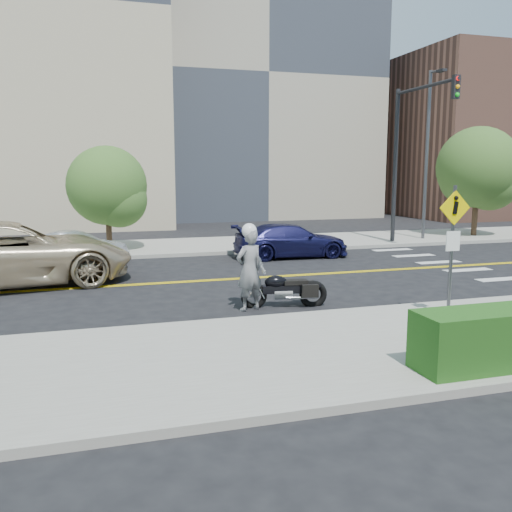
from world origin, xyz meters
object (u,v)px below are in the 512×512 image
object	(u,v)px
parked_car_silver	(74,249)
parked_car_blue	(291,241)
pedestrian_sign	(453,238)
motorcyclist	(249,267)
suv	(11,254)
motorcycle	(285,282)

from	to	relation	value
parked_car_silver	parked_car_blue	world-z (taller)	parked_car_blue
pedestrian_sign	parked_car_blue	xyz separation A→B (m)	(-0.19, 9.99, -1.29)
motorcyclist	suv	distance (m)	7.81
pedestrian_sign	suv	world-z (taller)	pedestrian_sign
motorcycle	pedestrian_sign	bearing A→B (deg)	-28.93
parked_car_silver	parked_car_blue	distance (m)	8.35
motorcyclist	parked_car_silver	distance (m)	9.25
suv	motorcycle	bearing A→B (deg)	-134.37
pedestrian_sign	motorcycle	size ratio (longest dim) A/B	1.39
pedestrian_sign	motorcycle	xyz separation A→B (m)	(-3.14, 2.45, -1.30)
motorcyclist	pedestrian_sign	bearing A→B (deg)	129.80
pedestrian_sign	parked_car_blue	world-z (taller)	pedestrian_sign
pedestrian_sign	motorcyclist	distance (m)	4.82
motorcyclist	suv	size ratio (longest dim) A/B	0.31
motorcycle	suv	world-z (taller)	suv
motorcycle	parked_car_silver	size ratio (longest dim) A/B	0.57
pedestrian_sign	parked_car_blue	distance (m)	10.08
suv	parked_car_silver	distance (m)	3.68
suv	parked_car_silver	xyz separation A→B (m)	(1.69, 3.25, -0.36)
motorcyclist	suv	bearing A→B (deg)	-58.67
suv	parked_car_blue	bearing A→B (deg)	-84.92
motorcyclist	motorcycle	bearing A→B (deg)	164.20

